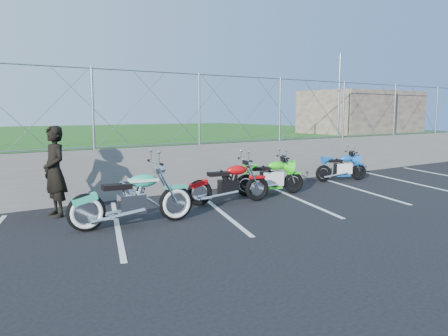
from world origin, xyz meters
TOP-DOWN VIEW (x-y plane):
  - ground at (0.00, 0.00)m, footprint 90.00×90.00m
  - retaining_wall at (0.00, 3.50)m, footprint 30.00×0.22m
  - grass_field at (0.00, 13.50)m, footprint 30.00×20.00m
  - stone_building at (10.50, 5.50)m, footprint 5.00×3.00m
  - chain_link_fence at (0.00, 3.50)m, footprint 28.00×0.03m
  - sign_pole at (7.20, 3.90)m, footprint 0.08×0.08m
  - parking_lines at (1.20, 1.00)m, footprint 18.29×4.31m
  - cruiser_turquoise at (-2.11, 0.79)m, footprint 2.50×0.79m
  - naked_orange at (0.65, 1.48)m, footprint 2.12×0.73m
  - sportbike_green at (2.20, 1.79)m, footprint 1.91×0.79m
  - sportbike_blue at (5.63, 2.30)m, footprint 1.76×0.74m
  - person_standing at (-3.19, 2.48)m, footprint 0.57×0.77m

SIDE VIEW (x-z plane):
  - ground at x=0.00m, z-range 0.00..0.00m
  - parking_lines at x=1.20m, z-range 0.00..0.01m
  - sportbike_blue at x=5.63m, z-range -0.06..0.88m
  - sportbike_green at x=2.20m, z-range -0.07..0.95m
  - naked_orange at x=0.65m, z-range -0.08..0.99m
  - cruiser_turquoise at x=-2.11m, z-range -0.12..1.12m
  - retaining_wall at x=0.00m, z-range 0.00..1.30m
  - grass_field at x=0.00m, z-range 0.00..1.30m
  - person_standing at x=-3.19m, z-range 0.00..1.93m
  - stone_building at x=10.50m, z-range 1.30..3.10m
  - chain_link_fence at x=0.00m, z-range 1.30..3.30m
  - sign_pole at x=7.20m, z-range 1.30..4.30m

